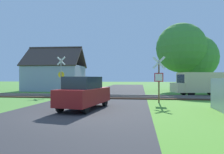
# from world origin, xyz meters

# --- Properties ---
(ground_plane) EXTENTS (160.00, 160.00, 0.00)m
(ground_plane) POSITION_xyz_m (0.00, 0.00, 0.00)
(ground_plane) COLOR #4C8433
(road_asphalt) EXTENTS (7.21, 80.00, 0.01)m
(road_asphalt) POSITION_xyz_m (0.00, 2.00, 0.00)
(road_asphalt) COLOR #2D2D30
(road_asphalt) RESTS_ON ground
(rail_track) EXTENTS (60.00, 2.60, 0.22)m
(rail_track) POSITION_xyz_m (0.00, 7.98, 0.06)
(rail_track) COLOR #422D1E
(rail_track) RESTS_ON ground
(stop_sign_near) EXTENTS (0.87, 0.20, 3.20)m
(stop_sign_near) POSITION_xyz_m (4.37, 4.80, 1.77)
(stop_sign_near) COLOR brown
(stop_sign_near) RESTS_ON ground
(crossing_sign_far) EXTENTS (0.88, 0.13, 3.86)m
(crossing_sign_far) POSITION_xyz_m (-4.77, 9.77, 2.17)
(crossing_sign_far) COLOR #9E9EA5
(crossing_sign_far) RESTS_ON ground
(house) EXTENTS (7.85, 6.83, 6.06)m
(house) POSITION_xyz_m (-8.61, 17.06, 1.89)
(house) COLOR #99A3B7
(house) RESTS_ON ground
(tree_right) EXTENTS (6.57, 6.57, 9.01)m
(tree_right) POSITION_xyz_m (8.46, 18.45, 5.72)
(tree_right) COLOR #513823
(tree_right) RESTS_ON ground
(tree_far) EXTENTS (6.23, 6.23, 7.68)m
(tree_far) POSITION_xyz_m (10.60, 19.92, 4.56)
(tree_far) COLOR #513823
(tree_far) RESTS_ON ground
(mail_truck) EXTENTS (5.21, 3.03, 2.24)m
(mail_truck) POSITION_xyz_m (8.77, 11.11, 1.24)
(mail_truck) COLOR beige
(mail_truck) RESTS_ON ground
(parked_car) EXTENTS (2.25, 4.21, 1.78)m
(parked_car) POSITION_xyz_m (0.06, 1.38, 0.89)
(parked_car) COLOR maroon
(parked_car) RESTS_ON ground
(fence_panel) EXTENTS (0.24, 4.16, 1.70)m
(fence_panel) POSITION_xyz_m (7.06, 0.93, 0.85)
(fence_panel) COLOR #9E9EA5
(fence_panel) RESTS_ON ground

